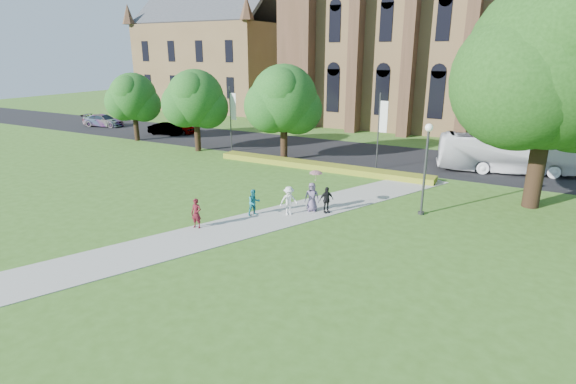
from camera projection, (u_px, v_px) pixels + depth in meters
The scene contains 23 objects.
ground at pixel (251, 228), 23.91m from camera, with size 160.00×160.00×0.00m, color #3B631D.
road at pixel (371, 155), 40.67m from camera, with size 160.00×10.00×0.02m, color black.
footpath at pixel (260, 222), 24.74m from camera, with size 3.20×30.00×0.04m, color #B2B2A8.
flower_hedge at pixel (320, 166), 35.82m from camera, with size 18.00×1.40×0.45m, color #AA9822.
cathedral at pixel (525, 13), 48.77m from camera, with size 52.60×18.25×28.00m.
building_west at pixel (214, 50), 71.85m from camera, with size 22.00×14.00×18.30m.
streetlamp at pixel (426, 158), 24.95m from camera, with size 0.44×0.44×5.24m.
large_tree at pixel (554, 63), 24.70m from camera, with size 9.60×9.60×13.20m.
street_tree_0 at pixel (195, 98), 41.02m from camera, with size 5.20×5.20×7.50m.
street_tree_1 at pixel (284, 99), 37.23m from camera, with size 5.60×5.60×8.05m.
street_tree_2 at pixel (133, 97), 46.06m from camera, with size 4.80×4.80×6.95m.
banner_pole_0 at pixel (380, 127), 34.67m from camera, with size 0.70×0.10×6.00m.
banner_pole_1 at pixel (231, 115), 41.05m from camera, with size 0.70×0.10×6.00m.
tour_coach at pixel (511, 153), 34.38m from camera, with size 2.51×10.71×2.98m, color silver.
car_0 at pixel (180, 127), 51.23m from camera, with size 1.63×4.04×1.38m, color gray.
car_1 at pixel (166, 129), 50.34m from camera, with size 1.38×3.95×1.30m, color gray.
car_2 at pixel (103, 120), 55.87m from camera, with size 2.08×5.12×1.49m, color gray.
pedestrian_0 at pixel (196, 213), 23.61m from camera, with size 0.58×0.38×1.60m, color #53121B.
pedestrian_1 at pixel (254, 202), 25.44m from camera, with size 0.74×0.58×1.52m, color #1A7984.
pedestrian_2 at pixel (289, 201), 25.49m from camera, with size 1.08×0.62×1.67m, color silver.
pedestrian_3 at pixel (326, 200), 25.86m from camera, with size 0.90×0.38×1.54m, color black.
pedestrian_4 at pixel (312, 197), 26.09m from camera, with size 0.84×0.54×1.71m, color slate.
parasol at pixel (316, 177), 25.74m from camera, with size 0.74×0.74×0.65m, color #C98E95.
Camera 1 is at (12.38, -18.58, 8.99)m, focal length 28.00 mm.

